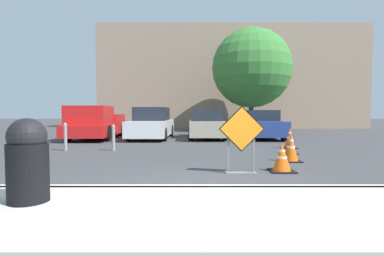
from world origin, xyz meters
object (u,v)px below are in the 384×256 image
traffic_cone_fourth (291,138)px  bollard_third (19,137)px  pickup_truck (97,124)px  parked_car_third (262,125)px  traffic_cone_third (293,144)px  road_closed_sign (243,136)px  parked_car_second (208,125)px  trash_bin (30,160)px  bollard_nearest (115,137)px  parked_car_nearest (153,124)px  traffic_cone_second (293,148)px  traffic_cone_nearest (284,158)px  bollard_second (67,136)px

traffic_cone_fourth → bollard_third: 9.53m
pickup_truck → parked_car_third: pickup_truck is taller
traffic_cone_third → bollard_third: bearing=174.8°
road_closed_sign → parked_car_second: size_ratio=0.33×
trash_bin → bollard_nearest: bearing=95.0°
parked_car_nearest → trash_bin: (-0.11, -11.12, -0.02)m
traffic_cone_second → parked_car_nearest: 8.48m
traffic_cone_nearest → parked_car_nearest: 9.35m
traffic_cone_second → pickup_truck: size_ratio=0.15×
traffic_cone_second → parked_car_third: bearing=83.3°
pickup_truck → parked_car_third: (8.23, 0.52, -0.05)m
traffic_cone_fourth → parked_car_nearest: size_ratio=0.17×
parked_car_third → bollard_nearest: parked_car_third is taller
road_closed_sign → parked_car_nearest: size_ratio=0.32×
bollard_nearest → bollard_second: size_ratio=0.93×
traffic_cone_nearest → pickup_truck: (-6.73, 8.13, 0.42)m
parked_car_nearest → traffic_cone_third: bearing=134.6°
parked_car_nearest → bollard_second: 5.34m
traffic_cone_nearest → parked_car_nearest: size_ratio=0.14×
traffic_cone_third → bollard_third: size_ratio=0.69×
parked_car_second → trash_bin: 11.70m
traffic_cone_second → pickup_truck: bearing=137.4°
parked_car_nearest → parked_car_third: bearing=-175.6°
traffic_cone_fourth → bollard_second: bearing=-175.2°
traffic_cone_nearest → bollard_second: bearing=150.0°
bollard_second → traffic_cone_second: bearing=-18.2°
road_closed_sign → traffic_cone_second: size_ratio=1.88×
road_closed_sign → bollard_nearest: bearing=134.1°
pickup_truck → bollard_third: bearing=73.4°
trash_bin → bollard_third: (-3.83, 6.32, -0.22)m
traffic_cone_nearest → trash_bin: 4.92m
parked_car_nearest → parked_car_second: bearing=-173.1°
road_closed_sign → parked_car_third: bearing=74.7°
road_closed_sign → pickup_truck: bearing=124.8°
parked_car_third → bollard_third: (-9.44, -5.02, -0.19)m
traffic_cone_third → pickup_truck: size_ratio=0.12×
traffic_cone_fourth → bollard_second: bollard_second is taller
pickup_truck → bollard_second: bearing=93.9°
parked_car_second → trash_bin: (-2.86, -11.35, 0.03)m
traffic_cone_third → bollard_nearest: bollard_nearest is taller
pickup_truck → bollard_nearest: size_ratio=5.75×
pickup_truck → parked_car_nearest: bearing=-175.2°
road_closed_sign → trash_bin: size_ratio=1.32×
traffic_cone_second → parked_car_nearest: size_ratio=0.17×
trash_bin → parked_car_second: bearing=75.9°
traffic_cone_third → parked_car_third: parked_car_third is taller
traffic_cone_nearest → parked_car_third: size_ratio=0.14×
pickup_truck → bollard_second: 4.53m
traffic_cone_nearest → bollard_second: (-6.29, 3.63, 0.20)m
traffic_cone_third → parked_car_third: size_ratio=0.14×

